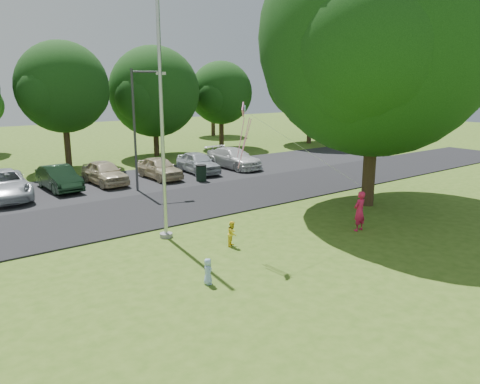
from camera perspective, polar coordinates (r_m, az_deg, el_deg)
ground at (r=17.00m, az=9.91°, el=-7.45°), size 120.00×120.00×0.00m
park_road at (r=23.71m, az=-6.16°, el=-1.28°), size 60.00×6.00×0.06m
parking_strip at (r=29.34m, az=-12.76°, el=1.28°), size 42.00×7.00×0.06m
flagpole at (r=17.85m, az=-9.46°, el=7.33°), size 0.50×0.50×10.00m
street_lamp at (r=26.17m, az=-12.22°, el=8.68°), size 1.82×0.72×6.65m
trash_can at (r=28.60m, az=-4.75°, el=2.28°), size 0.66×0.66×1.05m
big_tree at (r=23.32m, az=16.44°, el=16.97°), size 11.58×11.03×13.51m
tree_row at (r=37.41m, az=-16.69°, el=12.35°), size 64.35×11.94×10.88m
horizon_trees at (r=47.35m, az=-17.98°, el=10.63°), size 77.46×7.20×7.02m
parked_cars at (r=28.96m, az=-13.80°, el=2.54°), size 17.30×5.45×1.47m
woman at (r=19.67m, az=14.36°, el=-2.27°), size 0.63×0.43×1.66m
child_yellow at (r=17.40m, az=-0.94°, el=-5.09°), size 0.59×0.56×0.95m
child_blue at (r=14.28m, az=-3.94°, el=-9.63°), size 0.39×0.47×0.81m
kite at (r=16.18m, az=0.93°, el=8.13°), size 5.39×1.28×3.43m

